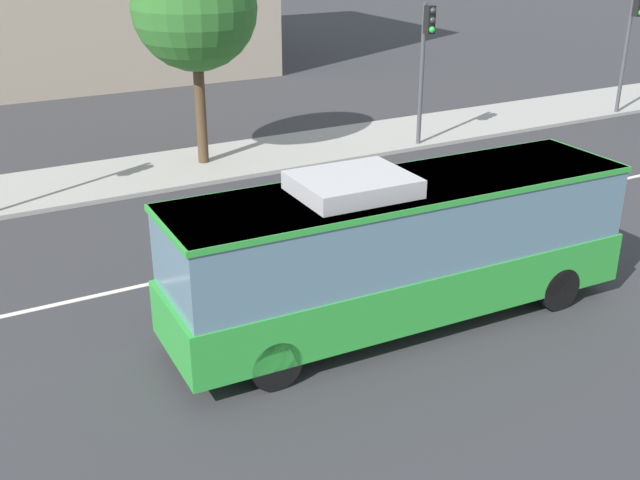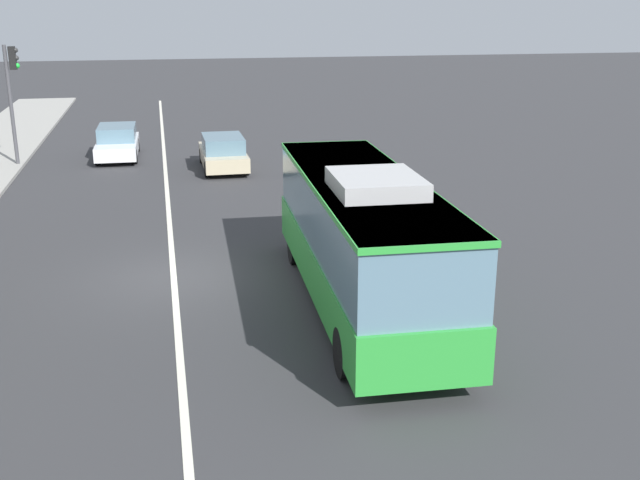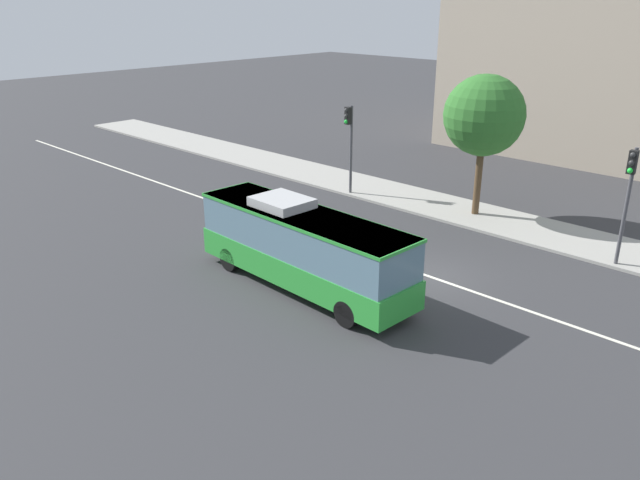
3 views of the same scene
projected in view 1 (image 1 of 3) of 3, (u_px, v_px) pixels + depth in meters
ground_plane at (400, 229)px, 21.43m from camera, size 160.00×160.00×0.00m
sidewalk_kerb at (273, 154)px, 27.88m from camera, size 80.00×3.98×0.14m
lane_centre_line at (400, 229)px, 21.43m from camera, size 76.00×0.16×0.01m
transit_bus at (401, 244)px, 15.90m from camera, size 10.08×2.83×3.46m
traffic_light_near_corner at (632, 31)px, 31.99m from camera, size 0.33×0.62×5.20m
traffic_light_far_corner at (425, 51)px, 27.43m from camera, size 0.34×0.62×5.20m
street_tree_kerbside_left at (194, 8)px, 24.71m from camera, size 4.06×4.06×7.34m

